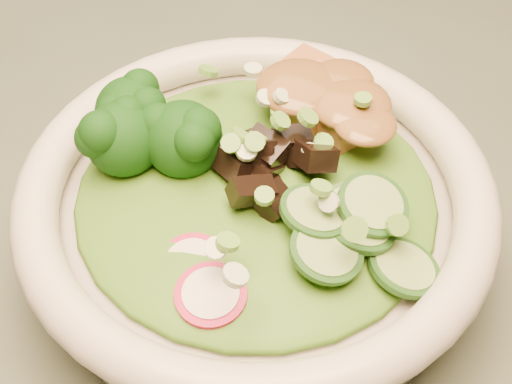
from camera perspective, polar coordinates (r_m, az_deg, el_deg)
The scene contains 10 objects.
dining_table at distance 0.70m, azimuth -11.30°, elevation -1.14°, with size 1.20×0.80×0.75m.
salad_bowl at distance 0.47m, azimuth 0.00°, elevation -1.76°, with size 0.31×0.31×0.08m.
lettuce_bed at distance 0.45m, azimuth 0.00°, elevation 0.08°, with size 0.23×0.23×0.03m, color #255712.
broccoli_florets at distance 0.47m, azimuth -7.36°, elevation 5.04°, with size 0.09×0.08×0.05m, color black, non-canonical shape.
radish_slices at distance 0.41m, azimuth -5.56°, elevation -6.06°, with size 0.12×0.05×0.02m, color #AF0D3A, non-canonical shape.
cucumber_slices at distance 0.42m, azimuth 8.27°, elevation -2.93°, with size 0.08×0.08×0.04m, color #8FB464, non-canonical shape.
mushroom_heap at distance 0.45m, azimuth 0.99°, elevation 2.59°, with size 0.08×0.08×0.05m, color black, non-canonical shape.
tofu_cubes at distance 0.49m, azimuth 4.96°, elevation 6.31°, with size 0.10×0.07×0.04m, color #9B6333, non-canonical shape.
peanut_sauce at distance 0.48m, azimuth 5.07°, elevation 7.63°, with size 0.08×0.06×0.02m, color brown.
scallion_garnish at distance 0.43m, azimuth 0.00°, elevation 2.58°, with size 0.22×0.22×0.03m, color #63A339, non-canonical shape.
Camera 1 is at (0.38, -0.27, 1.15)m, focal length 50.00 mm.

